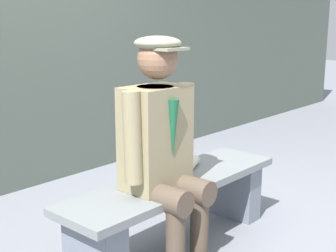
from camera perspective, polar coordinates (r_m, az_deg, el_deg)
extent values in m
plane|color=slate|center=(3.11, 0.91, -14.34)|extent=(30.00, 30.00, 0.00)
cube|color=slate|center=(2.94, 0.94, -6.90)|extent=(1.62, 0.43, 0.05)
cube|color=slate|center=(3.51, 7.99, -7.63)|extent=(0.15, 0.37, 0.40)
cube|color=gray|center=(2.71, -1.52, -1.41)|extent=(0.38, 0.26, 0.60)
cylinder|color=#1E2338|center=(2.66, -1.55, 4.20)|extent=(0.21, 0.21, 0.06)
cone|color=#195938|center=(2.61, 0.61, -0.30)|extent=(0.07, 0.07, 0.33)
sphere|color=#8C664C|center=(2.63, -1.26, 8.15)|extent=(0.23, 0.23, 0.23)
ellipsoid|color=gray|center=(2.62, -1.27, 10.03)|extent=(0.26, 0.26, 0.08)
cube|color=gray|center=(2.56, 0.46, 9.32)|extent=(0.18, 0.10, 0.02)
cylinder|color=brown|center=(2.80, 1.86, -7.36)|extent=(0.15, 0.39, 0.15)
cylinder|color=brown|center=(2.82, 3.80, -12.24)|extent=(0.11, 0.11, 0.45)
cylinder|color=gray|center=(2.84, 2.13, 0.18)|extent=(0.10, 0.11, 0.50)
cylinder|color=brown|center=(2.65, -1.09, -8.53)|extent=(0.15, 0.39, 0.15)
cylinder|color=brown|center=(2.67, 0.93, -13.70)|extent=(0.11, 0.11, 0.45)
cylinder|color=gray|center=(2.52, -4.31, -1.44)|extent=(0.10, 0.12, 0.51)
cylinder|color=beige|center=(3.11, 2.77, -4.81)|extent=(0.29, 0.17, 0.06)
cube|color=#4E584F|center=(4.17, -17.96, 6.07)|extent=(12.00, 0.24, 1.95)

